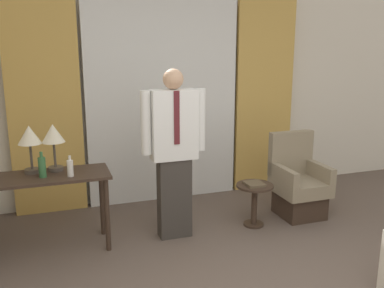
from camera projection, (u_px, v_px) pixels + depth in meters
The scene contains 13 objects.
wall_back at pixel (161, 96), 5.51m from camera, with size 10.00×0.06×2.70m.
curtain_sheer_center at pixel (164, 101), 5.41m from camera, with size 1.95×0.06×2.58m.
curtain_drape_left at pixel (45, 107), 4.96m from camera, with size 0.83×0.06×2.58m.
curtain_drape_right at pixel (264, 97), 5.86m from camera, with size 0.83×0.06×2.58m.
desk at pixel (45, 188), 4.12m from camera, with size 1.22×0.51×0.78m.
table_lamp_left at pixel (30, 138), 4.10m from camera, with size 0.22×0.22×0.47m.
table_lamp_right at pixel (53, 137), 4.16m from camera, with size 0.22×0.22×0.47m.
bottle_near_edge at pixel (42, 167), 4.01m from camera, with size 0.07×0.07×0.25m.
bottle_by_lamp at pixel (70, 168), 4.04m from camera, with size 0.06×0.06×0.20m.
person at pixel (174, 149), 4.37m from camera, with size 0.67×0.22×1.77m.
armchair at pixel (298, 186), 5.08m from camera, with size 0.56×0.58×0.98m.
side_table at pixel (254, 198), 4.77m from camera, with size 0.41×0.41×0.48m.
book at pixel (254, 184), 4.71m from camera, with size 0.20×0.21×0.03m.
Camera 1 is at (-1.41, -2.16, 2.02)m, focal length 40.00 mm.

